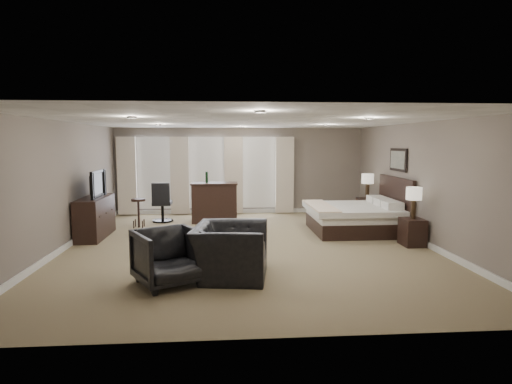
{
  "coord_description": "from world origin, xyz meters",
  "views": [
    {
      "loc": [
        -0.5,
        -8.77,
        2.19
      ],
      "look_at": [
        0.2,
        0.4,
        1.1
      ],
      "focal_mm": 30.0,
      "sensor_mm": 36.0,
      "label": 1
    }
  ],
  "objects": [
    {
      "name": "room",
      "position": [
        0.0,
        0.0,
        1.3
      ],
      "size": [
        7.6,
        8.6,
        2.64
      ],
      "color": "#837353",
      "rests_on": "ground"
    },
    {
      "name": "window_bay",
      "position": [
        -1.0,
        4.11,
        1.2
      ],
      "size": [
        5.25,
        0.2,
        2.3
      ],
      "color": "silver",
      "rests_on": "room"
    },
    {
      "name": "bed",
      "position": [
        2.58,
        1.26,
        0.67
      ],
      "size": [
        2.09,
        2.0,
        1.33
      ],
      "primitive_type": "cube",
      "color": "silver",
      "rests_on": "ground"
    },
    {
      "name": "nightstand_near",
      "position": [
        3.47,
        -0.19,
        0.29
      ],
      "size": [
        0.43,
        0.53,
        0.57
      ],
      "primitive_type": "cube",
      "color": "black",
      "rests_on": "ground"
    },
    {
      "name": "nightstand_far",
      "position": [
        3.47,
        2.71,
        0.31
      ],
      "size": [
        0.46,
        0.57,
        0.62
      ],
      "primitive_type": "cube",
      "color": "black",
      "rests_on": "ground"
    },
    {
      "name": "lamp_near",
      "position": [
        3.47,
        -0.19,
        0.91
      ],
      "size": [
        0.32,
        0.32,
        0.67
      ],
      "primitive_type": "cube",
      "color": "beige",
      "rests_on": "nightstand_near"
    },
    {
      "name": "lamp_far",
      "position": [
        3.47,
        2.71,
        0.96
      ],
      "size": [
        0.33,
        0.33,
        0.69
      ],
      "primitive_type": "cube",
      "color": "beige",
      "rests_on": "nightstand_far"
    },
    {
      "name": "wall_art",
      "position": [
        3.7,
        1.26,
        1.75
      ],
      "size": [
        0.04,
        0.96,
        0.56
      ],
      "primitive_type": "cube",
      "color": "slate",
      "rests_on": "room"
    },
    {
      "name": "dresser",
      "position": [
        -3.45,
        1.14,
        0.46
      ],
      "size": [
        0.51,
        1.59,
        0.92
      ],
      "primitive_type": "cube",
      "color": "black",
      "rests_on": "ground"
    },
    {
      "name": "tv",
      "position": [
        -3.45,
        1.14,
        0.99
      ],
      "size": [
        0.62,
        1.07,
        0.14
      ],
      "primitive_type": "imported",
      "rotation": [
        0.0,
        0.0,
        1.57
      ],
      "color": "black",
      "rests_on": "dresser"
    },
    {
      "name": "armchair_near",
      "position": [
        -0.4,
        -2.0,
        0.57
      ],
      "size": [
        1.03,
        1.41,
        1.14
      ],
      "primitive_type": "imported",
      "rotation": [
        0.0,
        0.0,
        1.43
      ],
      "color": "black",
      "rests_on": "ground"
    },
    {
      "name": "armchair_far",
      "position": [
        -1.35,
        -2.32,
        0.47
      ],
      "size": [
        1.22,
        1.2,
        0.95
      ],
      "primitive_type": "imported",
      "rotation": [
        0.0,
        0.0,
        0.51
      ],
      "color": "black",
      "rests_on": "ground"
    },
    {
      "name": "bar_counter",
      "position": [
        -0.75,
        2.8,
        0.55
      ],
      "size": [
        1.25,
        0.65,
        1.09
      ],
      "primitive_type": "cube",
      "color": "black",
      "rests_on": "ground"
    },
    {
      "name": "bar_stool_left",
      "position": [
        -2.67,
        2.2,
        0.37
      ],
      "size": [
        0.46,
        0.46,
        0.74
      ],
      "primitive_type": "cube",
      "rotation": [
        0.0,
        0.0,
        0.42
      ],
      "color": "black",
      "rests_on": "ground"
    },
    {
      "name": "bar_stool_right",
      "position": [
        -0.56,
        3.2,
        0.37
      ],
      "size": [
        0.37,
        0.37,
        0.73
      ],
      "primitive_type": "cube",
      "rotation": [
        0.0,
        0.0,
        0.07
      ],
      "color": "black",
      "rests_on": "ground"
    },
    {
      "name": "desk_chair",
      "position": [
        -2.18,
        2.95,
        0.55
      ],
      "size": [
        0.56,
        0.56,
        1.09
      ],
      "primitive_type": "cube",
      "rotation": [
        0.0,
        0.0,
        3.14
      ],
      "color": "black",
      "rests_on": "ground"
    }
  ]
}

